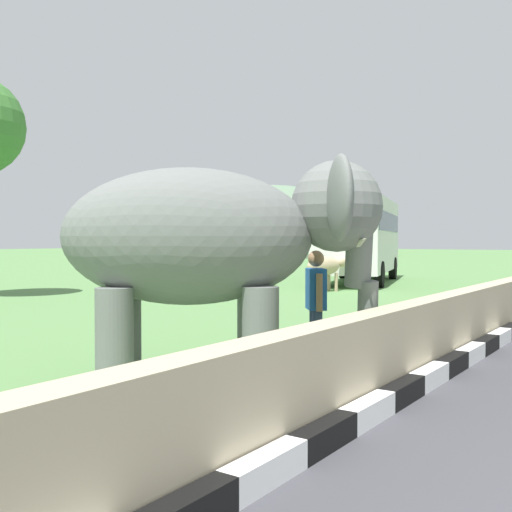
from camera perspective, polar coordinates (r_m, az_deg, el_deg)
name	(u,v)px	position (r m, az deg, el deg)	size (l,w,h in m)	color
striped_curb	(297,452)	(5.00, 3.89, -18.14)	(16.20, 0.20, 0.24)	white
barrier_parapet	(380,354)	(7.06, 11.77, -9.13)	(28.00, 0.36, 1.00)	tan
elephant	(218,239)	(7.47, -3.61, 1.60)	(3.74, 3.90, 2.81)	slate
person_handler	(316,302)	(8.54, 5.72, -4.36)	(0.54, 0.47, 1.66)	navy
bus_white	(360,233)	(25.82, 9.83, 2.13)	(8.56, 4.75, 3.50)	silver
cow_near	(325,267)	(21.01, 6.54, -1.02)	(1.93, 0.98, 1.23)	tan
hill_east	(275,255)	(70.94, 1.80, 0.08)	(31.64, 25.32, 16.44)	slate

